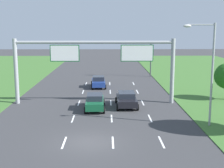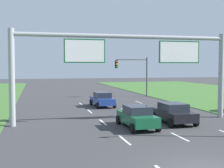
# 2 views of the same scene
# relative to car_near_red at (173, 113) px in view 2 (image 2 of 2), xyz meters

# --- Properties ---
(lane_dashes_inner_left) EXTENTS (0.14, 44.40, 0.01)m
(lane_dashes_inner_left) POSITION_rel_car_near_red_xyz_m (-5.11, -7.36, -0.78)
(lane_dashes_inner_left) COLOR white
(lane_dashes_inner_left) RESTS_ON ground_plane
(lane_dashes_inner_right) EXTENTS (0.14, 44.40, 0.01)m
(lane_dashes_inner_right) POSITION_rel_car_near_red_xyz_m (-1.61, -7.36, -0.78)
(lane_dashes_inner_right) COLOR white
(lane_dashes_inner_right) RESTS_ON ground_plane
(car_near_red) EXTENTS (2.27, 4.30, 1.53)m
(car_near_red) POSITION_rel_car_near_red_xyz_m (0.00, 0.00, 0.00)
(car_near_red) COLOR black
(car_near_red) RESTS_ON ground_plane
(car_lead_silver) EXTENTS (2.19, 4.19, 1.55)m
(car_lead_silver) POSITION_rel_car_near_red_xyz_m (-3.21, 10.75, 0.00)
(car_lead_silver) COLOR navy
(car_lead_silver) RESTS_ON ground_plane
(car_mid_lane) EXTENTS (2.07, 4.44, 1.56)m
(car_mid_lane) POSITION_rel_car_near_red_xyz_m (-3.25, -1.06, 0.01)
(car_mid_lane) COLOR #145633
(car_mid_lane) RESTS_ON ground_plane
(sign_gantry) EXTENTS (17.24, 0.44, 7.00)m
(sign_gantry) POSITION_rel_car_near_red_xyz_m (-3.12, 1.57, 4.11)
(sign_gantry) COLOR #9EA0A5
(sign_gantry) RESTS_ON ground_plane
(traffic_light_mast) EXTENTS (4.76, 0.49, 5.60)m
(traffic_light_mast) POSITION_rel_car_near_red_xyz_m (3.37, 20.20, 3.08)
(traffic_light_mast) COLOR #47494F
(traffic_light_mast) RESTS_ON ground_plane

